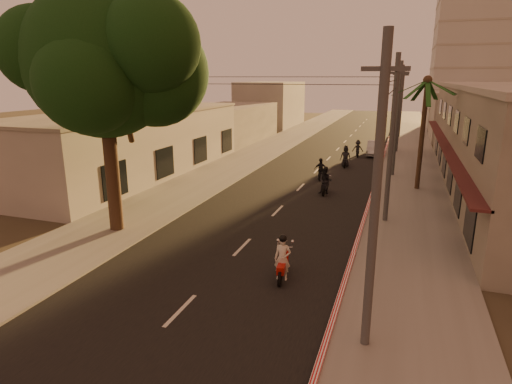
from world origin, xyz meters
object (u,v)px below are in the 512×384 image
(scooter_red, at_px, (283,260))
(parked_car, at_px, (375,148))
(scooter_mid_a, at_px, (325,182))
(scooter_mid_b, at_px, (320,170))
(broadleaf_tree, at_px, (111,62))
(palm_tree, at_px, (427,87))
(scooter_far_b, at_px, (358,149))
(scooter_far_a, at_px, (345,157))

(scooter_red, height_order, parked_car, scooter_red)
(scooter_mid_a, height_order, scooter_mid_b, scooter_mid_a)
(broadleaf_tree, height_order, scooter_red, broadleaf_tree)
(broadleaf_tree, height_order, parked_car, broadleaf_tree)
(palm_tree, height_order, parked_car, palm_tree)
(scooter_far_b, bearing_deg, palm_tree, -73.21)
(palm_tree, height_order, scooter_mid_b, palm_tree)
(scooter_red, bearing_deg, scooter_far_b, 83.68)
(scooter_mid_b, xyz_separation_m, parked_car, (3.25, 12.57, -0.06))
(palm_tree, relative_size, scooter_mid_b, 4.71)
(broadleaf_tree, relative_size, parked_car, 2.76)
(scooter_far_b, height_order, parked_car, scooter_far_b)
(scooter_far_a, distance_m, scooter_far_b, 5.44)
(palm_tree, bearing_deg, scooter_red, -107.82)
(scooter_mid_b, xyz_separation_m, scooter_far_b, (1.69, 10.99, 0.02))
(palm_tree, height_order, scooter_red, palm_tree)
(scooter_red, relative_size, scooter_mid_b, 1.11)
(broadleaf_tree, relative_size, scooter_far_a, 6.09)
(broadleaf_tree, bearing_deg, scooter_far_a, 66.91)
(broadleaf_tree, height_order, scooter_far_b, broadleaf_tree)
(palm_tree, bearing_deg, scooter_far_a, 132.36)
(scooter_mid_a, relative_size, scooter_mid_b, 1.14)
(scooter_far_a, height_order, scooter_far_b, scooter_far_a)
(scooter_mid_a, height_order, scooter_far_a, scooter_far_a)
(scooter_mid_b, bearing_deg, scooter_mid_a, -83.37)
(scooter_mid_a, xyz_separation_m, parked_car, (2.14, 16.71, -0.16))
(scooter_far_b, bearing_deg, scooter_far_a, -103.00)
(scooter_mid_b, relative_size, parked_car, 0.40)
(broadleaf_tree, relative_size, palm_tree, 1.48)
(scooter_mid_a, distance_m, scooter_mid_b, 4.29)
(scooter_mid_a, bearing_deg, parked_car, 81.83)
(palm_tree, distance_m, scooter_mid_a, 9.26)
(broadleaf_tree, distance_m, scooter_red, 12.33)
(scooter_far_a, bearing_deg, scooter_far_b, 81.31)
(scooter_far_a, relative_size, parked_car, 0.45)
(scooter_red, distance_m, parked_car, 30.07)
(scooter_mid_a, bearing_deg, scooter_red, -87.92)
(broadleaf_tree, bearing_deg, scooter_mid_b, 63.11)
(palm_tree, xyz_separation_m, scooter_mid_a, (-6.01, -3.22, -6.27))
(scooter_far_a, relative_size, scooter_far_b, 1.13)
(scooter_far_a, bearing_deg, scooter_red, -91.87)
(broadleaf_tree, xyz_separation_m, scooter_red, (9.29, -2.68, -7.64))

